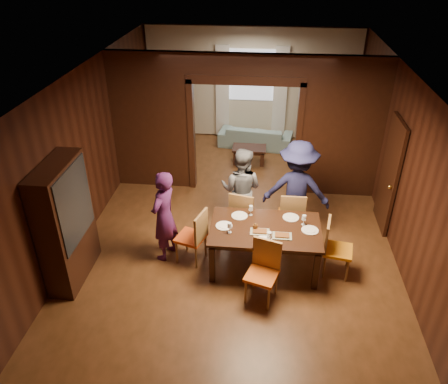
# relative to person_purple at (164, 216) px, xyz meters

# --- Properties ---
(floor) EXTENTS (9.00, 9.00, 0.00)m
(floor) POSITION_rel_person_purple_xyz_m (1.16, 0.87, -0.81)
(floor) COLOR #4A2C14
(floor) RESTS_ON ground
(ceiling) EXTENTS (5.50, 9.00, 0.02)m
(ceiling) POSITION_rel_person_purple_xyz_m (1.16, 0.87, 2.09)
(ceiling) COLOR silver
(ceiling) RESTS_ON room_walls
(room_walls) EXTENTS (5.52, 9.01, 2.90)m
(room_walls) POSITION_rel_person_purple_xyz_m (1.16, 2.75, 0.70)
(room_walls) COLOR black
(room_walls) RESTS_ON floor
(person_purple) EXTENTS (0.55, 0.68, 1.61)m
(person_purple) POSITION_rel_person_purple_xyz_m (0.00, 0.00, 0.00)
(person_purple) COLOR #4B1B50
(person_purple) RESTS_ON floor
(person_grey) EXTENTS (0.90, 0.77, 1.61)m
(person_grey) POSITION_rel_person_purple_xyz_m (1.20, 1.00, 0.00)
(person_grey) COLOR slate
(person_grey) RESTS_ON floor
(person_navy) EXTENTS (1.25, 0.79, 1.84)m
(person_navy) POSITION_rel_person_purple_xyz_m (2.19, 0.89, 0.12)
(person_navy) COLOR #17183A
(person_navy) RESTS_ON floor
(sofa) EXTENTS (1.95, 0.98, 0.55)m
(sofa) POSITION_rel_person_purple_xyz_m (1.33, 4.72, -0.53)
(sofa) COLOR #7FA4A7
(sofa) RESTS_ON floor
(serving_bowl) EXTENTS (0.37, 0.37, 0.09)m
(serving_bowl) POSITION_rel_person_purple_xyz_m (1.71, -0.01, 0.00)
(serving_bowl) COLOR black
(serving_bowl) RESTS_ON dining_table
(dining_table) EXTENTS (1.77, 1.10, 0.76)m
(dining_table) POSITION_rel_person_purple_xyz_m (1.67, -0.10, -0.43)
(dining_table) COLOR black
(dining_table) RESTS_ON floor
(coffee_table) EXTENTS (0.80, 0.50, 0.40)m
(coffee_table) POSITION_rel_person_purple_xyz_m (1.22, 3.73, -0.61)
(coffee_table) COLOR black
(coffee_table) RESTS_ON floor
(chair_left) EXTENTS (0.55, 0.55, 0.97)m
(chair_left) POSITION_rel_person_purple_xyz_m (0.44, -0.06, -0.32)
(chair_left) COLOR #DC4A14
(chair_left) RESTS_ON floor
(chair_right) EXTENTS (0.51, 0.51, 0.97)m
(chair_right) POSITION_rel_person_purple_xyz_m (2.84, -0.16, -0.32)
(chair_right) COLOR orange
(chair_right) RESTS_ON floor
(chair_far_l) EXTENTS (0.53, 0.53, 0.97)m
(chair_far_l) POSITION_rel_person_purple_xyz_m (1.28, 0.71, -0.32)
(chair_far_l) COLOR #D04713
(chair_far_l) RESTS_ON floor
(chair_far_r) EXTENTS (0.45, 0.45, 0.97)m
(chair_far_r) POSITION_rel_person_purple_xyz_m (2.12, 0.77, -0.32)
(chair_far_r) COLOR orange
(chair_far_r) RESTS_ON floor
(chair_near) EXTENTS (0.55, 0.55, 0.97)m
(chair_near) POSITION_rel_person_purple_xyz_m (1.64, -0.88, -0.32)
(chair_near) COLOR #CE5513
(chair_near) RESTS_ON floor
(hutch) EXTENTS (0.40, 1.20, 2.00)m
(hutch) POSITION_rel_person_purple_xyz_m (-1.37, -0.63, 0.19)
(hutch) COLOR black
(hutch) RESTS_ON floor
(door_right) EXTENTS (0.06, 0.90, 2.10)m
(door_right) POSITION_rel_person_purple_xyz_m (3.86, 1.37, 0.24)
(door_right) COLOR black
(door_right) RESTS_ON floor
(window_far) EXTENTS (1.20, 0.03, 1.30)m
(window_far) POSITION_rel_person_purple_xyz_m (1.16, 5.31, 0.89)
(window_far) COLOR silver
(window_far) RESTS_ON back_wall
(curtain_left) EXTENTS (0.35, 0.06, 2.40)m
(curtain_left) POSITION_rel_person_purple_xyz_m (0.41, 5.27, 0.44)
(curtain_left) COLOR white
(curtain_left) RESTS_ON back_wall
(curtain_right) EXTENTS (0.35, 0.06, 2.40)m
(curtain_right) POSITION_rel_person_purple_xyz_m (1.91, 5.27, 0.44)
(curtain_right) COLOR white
(curtain_right) RESTS_ON back_wall
(plate_left) EXTENTS (0.27, 0.27, 0.01)m
(plate_left) POSITION_rel_person_purple_xyz_m (1.01, -0.11, -0.04)
(plate_left) COLOR white
(plate_left) RESTS_ON dining_table
(plate_far_l) EXTENTS (0.27, 0.27, 0.01)m
(plate_far_l) POSITION_rel_person_purple_xyz_m (1.23, 0.20, -0.04)
(plate_far_l) COLOR silver
(plate_far_l) RESTS_ON dining_table
(plate_far_r) EXTENTS (0.27, 0.27, 0.01)m
(plate_far_r) POSITION_rel_person_purple_xyz_m (2.08, 0.23, -0.04)
(plate_far_r) COLOR silver
(plate_far_r) RESTS_ON dining_table
(plate_right) EXTENTS (0.27, 0.27, 0.01)m
(plate_right) POSITION_rel_person_purple_xyz_m (2.37, -0.10, -0.04)
(plate_right) COLOR silver
(plate_right) RESTS_ON dining_table
(plate_near) EXTENTS (0.27, 0.27, 0.01)m
(plate_near) POSITION_rel_person_purple_xyz_m (1.65, -0.45, -0.04)
(plate_near) COLOR white
(plate_near) RESTS_ON dining_table
(platter_a) EXTENTS (0.30, 0.20, 0.04)m
(platter_a) POSITION_rel_person_purple_xyz_m (1.58, -0.23, -0.03)
(platter_a) COLOR gray
(platter_a) RESTS_ON dining_table
(platter_b) EXTENTS (0.30, 0.20, 0.04)m
(platter_b) POSITION_rel_person_purple_xyz_m (1.93, -0.30, -0.03)
(platter_b) COLOR gray
(platter_b) RESTS_ON dining_table
(wineglass_left) EXTENTS (0.08, 0.08, 0.18)m
(wineglass_left) POSITION_rel_person_purple_xyz_m (1.11, -0.28, 0.04)
(wineglass_left) COLOR silver
(wineglass_left) RESTS_ON dining_table
(wineglass_far) EXTENTS (0.08, 0.08, 0.18)m
(wineglass_far) POSITION_rel_person_purple_xyz_m (1.41, 0.25, 0.04)
(wineglass_far) COLOR silver
(wineglass_far) RESTS_ON dining_table
(wineglass_right) EXTENTS (0.08, 0.08, 0.18)m
(wineglass_right) POSITION_rel_person_purple_xyz_m (2.27, 0.06, 0.04)
(wineglass_right) COLOR white
(wineglass_right) RESTS_ON dining_table
(tumbler) EXTENTS (0.07, 0.07, 0.14)m
(tumbler) POSITION_rel_person_purple_xyz_m (1.73, -0.40, 0.02)
(tumbler) COLOR silver
(tumbler) RESTS_ON dining_table
(condiment_jar) EXTENTS (0.08, 0.08, 0.11)m
(condiment_jar) POSITION_rel_person_purple_xyz_m (1.51, -0.16, 0.01)
(condiment_jar) COLOR #533013
(condiment_jar) RESTS_ON dining_table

